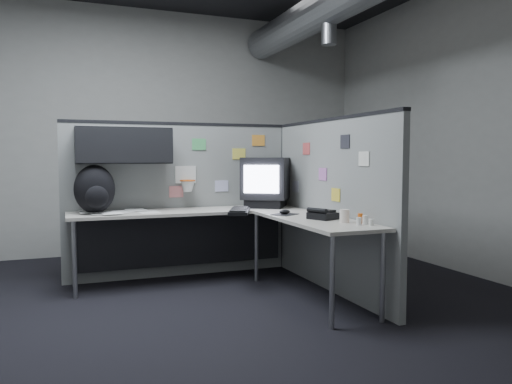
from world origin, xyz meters
name	(u,v)px	position (x,y,z in m)	size (l,w,h in m)	color
room	(288,59)	(0.56, 0.00, 2.10)	(5.62, 5.62, 3.22)	black
partition_back	(167,183)	(-0.25, 1.23, 1.00)	(2.44, 0.42, 1.63)	slate
partition_right	(330,204)	(1.10, 0.22, 0.82)	(0.07, 2.23, 1.63)	slate
desk	(219,224)	(0.15, 0.70, 0.61)	(2.31, 2.11, 0.73)	#B7B2A5
monitor	(266,182)	(0.77, 1.01, 1.00)	(0.64, 0.64, 0.53)	black
keyboard	(239,211)	(0.31, 0.56, 0.75)	(0.36, 0.53, 0.04)	black
mouse	(285,213)	(0.66, 0.27, 0.75)	(0.28, 0.27, 0.05)	black
phone	(322,215)	(0.82, -0.15, 0.77)	(0.26, 0.27, 0.10)	black
bottles	(363,220)	(0.96, -0.57, 0.76)	(0.13, 0.19, 0.08)	silver
cup	(345,216)	(0.88, -0.42, 0.78)	(0.08, 0.08, 0.11)	silver
papers	(119,212)	(-0.77, 1.00, 0.74)	(0.75, 0.50, 0.02)	white
backpack	(95,190)	(-0.98, 1.00, 0.95)	(0.44, 0.42, 0.46)	black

